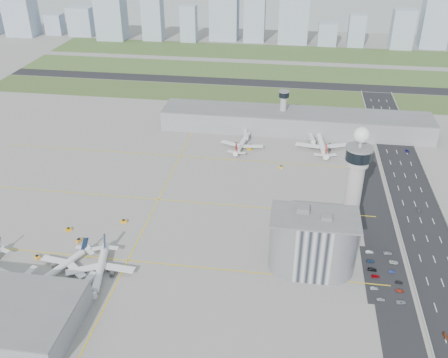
# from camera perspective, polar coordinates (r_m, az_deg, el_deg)

# --- Properties ---
(ground) EXTENTS (1000.00, 1000.00, 0.00)m
(ground) POSITION_cam_1_polar(r_m,az_deg,el_deg) (276.62, -1.07, -6.23)
(ground) COLOR #9A978F
(grass_strip_0) EXTENTS (480.00, 50.00, 0.08)m
(grass_strip_0) POSITION_cam_1_polar(r_m,az_deg,el_deg) (478.47, 0.99, 9.66)
(grass_strip_0) COLOR #465B2B
(grass_strip_0) RESTS_ON ground
(grass_strip_1) EXTENTS (480.00, 60.00, 0.08)m
(grass_strip_1) POSITION_cam_1_polar(r_m,az_deg,el_deg) (549.19, 2.05, 12.25)
(grass_strip_1) COLOR #3E5C2B
(grass_strip_1) RESTS_ON ground
(grass_strip_2) EXTENTS (480.00, 70.00, 0.08)m
(grass_strip_2) POSITION_cam_1_polar(r_m,az_deg,el_deg) (625.71, 2.93, 14.36)
(grass_strip_2) COLOR #405829
(grass_strip_2) RESTS_ON ground
(runway) EXTENTS (480.00, 22.00, 0.10)m
(runway) POSITION_cam_1_polar(r_m,az_deg,el_deg) (513.20, 1.55, 11.03)
(runway) COLOR black
(runway) RESTS_ON ground
(highway) EXTENTS (28.00, 500.00, 0.10)m
(highway) POSITION_cam_1_polar(r_m,az_deg,el_deg) (284.49, 22.66, -7.72)
(highway) COLOR black
(highway) RESTS_ON ground
(barrier_left) EXTENTS (0.60, 500.00, 1.20)m
(barrier_left) POSITION_cam_1_polar(r_m,az_deg,el_deg) (280.72, 19.90, -7.52)
(barrier_left) COLOR #9E9E99
(barrier_left) RESTS_ON ground
(landside_road) EXTENTS (18.00, 260.00, 0.08)m
(landside_road) POSITION_cam_1_polar(r_m,az_deg,el_deg) (270.89, 17.92, -8.77)
(landside_road) COLOR black
(landside_road) RESTS_ON ground
(parking_lot) EXTENTS (20.00, 44.00, 0.10)m
(parking_lot) POSITION_cam_1_polar(r_m,az_deg,el_deg) (261.22, 17.82, -10.35)
(parking_lot) COLOR black
(parking_lot) RESTS_ON ground
(taxiway_line_h_0) EXTENTS (260.00, 0.60, 0.01)m
(taxiway_line_h_0) POSITION_cam_1_polar(r_m,az_deg,el_deg) (262.21, -10.94, -9.14)
(taxiway_line_h_0) COLOR yellow
(taxiway_line_h_0) RESTS_ON ground
(taxiway_line_h_1) EXTENTS (260.00, 0.60, 0.01)m
(taxiway_line_h_1) POSITION_cam_1_polar(r_m,az_deg,el_deg) (308.85, -7.50, -2.34)
(taxiway_line_h_1) COLOR yellow
(taxiway_line_h_1) RESTS_ON ground
(taxiway_line_h_2) EXTENTS (260.00, 0.60, 0.01)m
(taxiway_line_h_2) POSITION_cam_1_polar(r_m,az_deg,el_deg) (359.48, -5.03, 2.61)
(taxiway_line_h_2) COLOR yellow
(taxiway_line_h_2) RESTS_ON ground
(taxiway_line_v) EXTENTS (0.60, 260.00, 0.01)m
(taxiway_line_v) POSITION_cam_1_polar(r_m,az_deg,el_deg) (308.85, -7.50, -2.34)
(taxiway_line_v) COLOR yellow
(taxiway_line_v) RESTS_ON ground
(control_tower) EXTENTS (14.00, 14.00, 64.50)m
(control_tower) POSITION_cam_1_polar(r_m,az_deg,el_deg) (264.17, 14.75, -0.16)
(control_tower) COLOR #ADAAA5
(control_tower) RESTS_ON ground
(secondary_tower) EXTENTS (8.60, 8.60, 31.90)m
(secondary_tower) POSITION_cam_1_polar(r_m,az_deg,el_deg) (398.15, 6.79, 8.20)
(secondary_tower) COLOR #ADAAA5
(secondary_tower) RESTS_ON ground
(admin_building) EXTENTS (42.00, 24.00, 33.50)m
(admin_building) POSITION_cam_1_polar(r_m,az_deg,el_deg) (247.55, 10.09, -7.20)
(admin_building) COLOR #B2B2B7
(admin_building) RESTS_ON ground
(terminal_pier) EXTENTS (210.00, 32.00, 15.80)m
(terminal_pier) POSITION_cam_1_polar(r_m,az_deg,el_deg) (400.23, 8.12, 6.54)
(terminal_pier) COLOR gray
(terminal_pier) RESTS_ON ground
(airplane_near_b) EXTENTS (41.13, 43.84, 9.77)m
(airplane_near_b) POSITION_cam_1_polar(r_m,az_deg,el_deg) (261.05, -17.99, -9.05)
(airplane_near_b) COLOR white
(airplane_near_b) RESTS_ON ground
(airplane_near_c) EXTENTS (41.58, 46.24, 11.23)m
(airplane_near_c) POSITION_cam_1_polar(r_m,az_deg,el_deg) (252.70, -14.05, -9.61)
(airplane_near_c) COLOR white
(airplane_near_c) RESTS_ON ground
(airplane_far_a) EXTENTS (37.62, 42.53, 10.75)m
(airplane_far_a) POSITION_cam_1_polar(r_m,az_deg,el_deg) (369.71, 2.09, 4.42)
(airplane_far_a) COLOR white
(airplane_far_a) RESTS_ON ground
(airplane_far_b) EXTENTS (43.87, 49.90, 12.81)m
(airplane_far_b) POSITION_cam_1_polar(r_m,az_deg,el_deg) (374.39, 11.13, 4.37)
(airplane_far_b) COLOR white
(airplane_far_b) RESTS_ON ground
(jet_bridge_near_1) EXTENTS (5.39, 14.31, 5.70)m
(jet_bridge_near_1) POSITION_cam_1_polar(r_m,az_deg,el_deg) (255.90, -22.56, -11.51)
(jet_bridge_near_1) COLOR silver
(jet_bridge_near_1) RESTS_ON ground
(jet_bridge_near_2) EXTENTS (5.39, 14.31, 5.70)m
(jet_bridge_near_2) POSITION_cam_1_polar(r_m,az_deg,el_deg) (243.13, -16.29, -12.64)
(jet_bridge_near_2) COLOR silver
(jet_bridge_near_2) RESTS_ON ground
(jet_bridge_far_0) EXTENTS (5.39, 14.31, 5.70)m
(jet_bridge_far_0) POSITION_cam_1_polar(r_m,az_deg,el_deg) (389.20, 2.40, 5.33)
(jet_bridge_far_0) COLOR silver
(jet_bridge_far_0) RESTS_ON ground
(jet_bridge_far_1) EXTENTS (5.39, 14.31, 5.70)m
(jet_bridge_far_1) POSITION_cam_1_polar(r_m,az_deg,el_deg) (387.76, 9.79, 4.82)
(jet_bridge_far_1) COLOR silver
(jet_bridge_far_1) RESTS_ON ground
(tug_0) EXTENTS (3.73, 3.53, 1.79)m
(tug_0) POSITION_cam_1_polar(r_m,az_deg,el_deg) (275.85, -20.58, -8.31)
(tug_0) COLOR gold
(tug_0) RESTS_ON ground
(tug_1) EXTENTS (3.62, 3.42, 1.73)m
(tug_1) POSITION_cam_1_polar(r_m,az_deg,el_deg) (291.48, -17.35, -5.49)
(tug_1) COLOR #F8A600
(tug_1) RESTS_ON ground
(tug_2) EXTENTS (3.39, 3.90, 1.90)m
(tug_2) POSITION_cam_1_polar(r_m,az_deg,el_deg) (280.97, -16.26, -6.72)
(tug_2) COLOR orange
(tug_2) RESTS_ON ground
(tug_3) EXTENTS (3.76, 3.17, 1.86)m
(tug_3) POSITION_cam_1_polar(r_m,az_deg,el_deg) (290.52, -11.40, -4.73)
(tug_3) COLOR #FBA20A
(tug_3) RESTS_ON ground
(tug_4) EXTENTS (3.79, 3.54, 1.82)m
(tug_4) POSITION_cam_1_polar(r_m,az_deg,el_deg) (368.19, 2.94, 3.52)
(tug_4) COLOR #E1A705
(tug_4) RESTS_ON ground
(tug_5) EXTENTS (2.71, 3.30, 1.66)m
(tug_5) POSITION_cam_1_polar(r_m,az_deg,el_deg) (344.09, 6.53, 1.40)
(tug_5) COLOR yellow
(tug_5) RESTS_ON ground
(car_lot_0) EXTENTS (3.62, 1.49, 1.23)m
(car_lot_0) POSITION_cam_1_polar(r_m,az_deg,el_deg) (246.02, 17.49, -12.98)
(car_lot_0) COLOR #B0AEC1
(car_lot_0) RESTS_ON ground
(car_lot_1) EXTENTS (3.75, 1.57, 1.21)m
(car_lot_1) POSITION_cam_1_polar(r_m,az_deg,el_deg) (251.02, 16.79, -11.86)
(car_lot_1) COLOR gray
(car_lot_1) RESTS_ON ground
(car_lot_2) EXTENTS (3.98, 1.88, 1.10)m
(car_lot_2) POSITION_cam_1_polar(r_m,az_deg,el_deg) (258.16, 16.92, -10.58)
(car_lot_2) COLOR #AB0510
(car_lot_2) RESTS_ON ground
(car_lot_3) EXTENTS (4.51, 2.06, 1.28)m
(car_lot_3) POSITION_cam_1_polar(r_m,az_deg,el_deg) (261.66, 16.58, -9.88)
(car_lot_3) COLOR black
(car_lot_3) RESTS_ON ground
(car_lot_4) EXTENTS (3.92, 1.87, 1.29)m
(car_lot_4) POSITION_cam_1_polar(r_m,az_deg,el_deg) (266.81, 16.39, -8.98)
(car_lot_4) COLOR navy
(car_lot_4) RESTS_ON ground
(car_lot_5) EXTENTS (4.03, 1.98, 1.27)m
(car_lot_5) POSITION_cam_1_polar(r_m,az_deg,el_deg) (273.01, 16.29, -7.98)
(car_lot_5) COLOR silver
(car_lot_5) RESTS_ON ground
(car_lot_6) EXTENTS (4.46, 2.50, 1.18)m
(car_lot_6) POSITION_cam_1_polar(r_m,az_deg,el_deg) (247.42, 19.57, -13.12)
(car_lot_6) COLOR #959EA8
(car_lot_6) RESTS_ON ground
(car_lot_7) EXTENTS (3.97, 1.98, 1.11)m
(car_lot_7) POSITION_cam_1_polar(r_m,az_deg,el_deg) (253.37, 19.46, -11.95)
(car_lot_7) COLOR #A42B19
(car_lot_7) RESTS_ON ground
(car_lot_8) EXTENTS (3.52, 1.55, 1.18)m
(car_lot_8) POSITION_cam_1_polar(r_m,az_deg,el_deg) (257.94, 19.36, -11.08)
(car_lot_8) COLOR #26262A
(car_lot_8) RESTS_ON ground
(car_lot_9) EXTENTS (3.51, 1.67, 1.11)m
(car_lot_9) POSITION_cam_1_polar(r_m,az_deg,el_deg) (263.44, 18.68, -9.99)
(car_lot_9) COLOR navy
(car_lot_9) RESTS_ON ground
(car_lot_10) EXTENTS (4.77, 2.53, 1.28)m
(car_lot_10) POSITION_cam_1_polar(r_m,az_deg,el_deg) (269.58, 18.83, -8.99)
(car_lot_10) COLOR silver
(car_lot_10) RESTS_ON ground
(car_lot_11) EXTENTS (4.63, 2.29, 1.29)m
(car_lot_11) POSITION_cam_1_polar(r_m,az_deg,el_deg) (274.81, 18.22, -8.05)
(car_lot_11) COLOR #9597A8
(car_lot_11) RESTS_ON ground
(car_hw_0) EXTENTS (1.94, 3.82, 1.25)m
(car_hw_0) POSITION_cam_1_polar(r_m,az_deg,el_deg) (238.67, 23.97, -16.03)
(car_hw_0) COLOR brown
(car_hw_0) RESTS_ON ground
(car_hw_1) EXTENTS (1.60, 3.75, 1.20)m
(car_hw_1) POSITION_cam_1_polar(r_m,az_deg,el_deg) (316.69, 21.35, -3.33)
(car_hw_1) COLOR #29272E
(car_hw_1) RESTS_ON ground
(car_hw_2) EXTENTS (2.44, 4.61, 1.23)m
(car_hw_2) POSITION_cam_1_polar(r_m,az_deg,el_deg) (388.10, 20.21, 3.02)
(car_hw_2) COLOR navy
(car_hw_2) RESTS_ON ground
(car_hw_4) EXTENTS (1.63, 3.72, 1.25)m
(car_hw_4) POSITION_cam_1_polar(r_m,az_deg,el_deg) (440.24, 17.22, 6.62)
(car_hw_4) COLOR #9B9B9B
(car_hw_4) RESTS_ON ground
(skyline_bldg_1) EXTENTS (37.63, 30.10, 65.60)m
(skyline_bldg_1) POSITION_cam_1_polar(r_m,az_deg,el_deg) (749.57, -22.29, 17.42)
(skyline_bldg_1) COLOR #9EADC1
(skyline_bldg_1) RESTS_ON ground
(skyline_bldg_2) EXTENTS (22.81, 18.25, 26.79)m
(skyline_bldg_2) POSITION_cam_1_polar(r_m,az_deg,el_deg) (745.30, -18.76, 16.42)
(skyline_bldg_2) COLOR #9EADC1
(skyline_bldg_2) RESTS_ON ground
(skyline_bldg_3) EXTENTS (32.30, 25.84, 36.93)m
(skyline_bldg_3) POSITION_cam_1_polar(r_m,az_deg,el_deg) (729.09, -15.94, 16.97)
(skyline_bldg_3) COLOR #9EADC1
(skyline_bldg_3) RESTS_ON ground
(skyline_bldg_4) EXTENTS (35.81, 28.65, 60.36)m
(skyline_bldg_4) POSITION_cam_1_polar(r_m,az_deg,el_deg) (694.17, -12.79, 17.77)
(skyline_bldg_4) COLOR #9EADC1
(skyline_bldg_4) RESTS_ON ground
(skyline_bldg_5) EXTENTS (25.49, 20.39, 66.89)m
(skyline_bldg_5) POSITION_cam_1_polar(r_m,az_deg,el_deg) (680.67, -8.17, 18.23)
(skyline_bldg_5) COLOR #9EADC1
(skyline_bldg_5) RESTS_ON ground
(skyline_bldg_6) EXTENTS (20.04, 16.03, 45.20)m
(skyline_bldg_6) POSITION_cam_1_polar(r_m,az_deg,el_deg) (669.56, -4.06, 17.31)
(skyline_bldg_6) COLOR #9EADC1
(skyline_bldg_6) RESTS_ON ground
(skyline_bldg_7) EXTENTS (35.76, 28.61, 61.22)m
(skyline_bldg_7) POSITION_cam_1_polar(r_m,az_deg,el_deg) (678.61, 0.03, 18.23)
(skyline_bldg_7) COLOR #9EADC1
(skyline_bldg_7) RESTS_ON ground
(skyline_bldg_8) EXTENTS (26.33, 21.06, 83.39)m
(skyline_bldg_8) POSITION_cam_1_polar(r_m,az_deg,el_deg) (666.74, 3.56, 18.94)
(skyline_bldg_8) COLOR #9EADC1
(skyline_bldg_8) RESTS_ON ground
(skyline_bldg_9) EXTENTS (36.96, 29.57, 62.11)m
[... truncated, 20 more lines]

